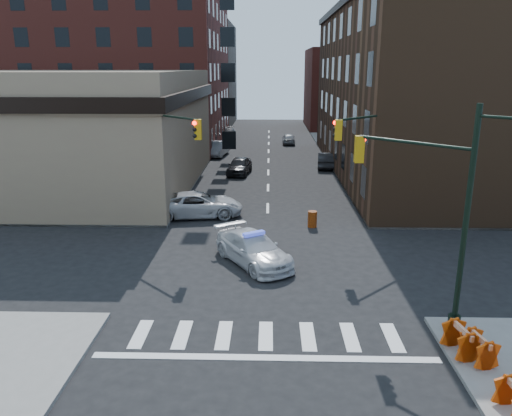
# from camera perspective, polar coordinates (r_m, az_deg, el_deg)

# --- Properties ---
(ground) EXTENTS (140.00, 140.00, 0.00)m
(ground) POSITION_cam_1_polar(r_m,az_deg,el_deg) (24.51, 1.25, -6.40)
(ground) COLOR black
(ground) RESTS_ON ground
(sidewalk_nw) EXTENTS (34.00, 54.50, 0.15)m
(sidewalk_nw) POSITION_cam_1_polar(r_m,az_deg,el_deg) (60.76, -20.93, 6.06)
(sidewalk_nw) COLOR gray
(sidewalk_nw) RESTS_ON ground
(sidewalk_ne) EXTENTS (34.00, 54.50, 0.15)m
(sidewalk_ne) POSITION_cam_1_polar(r_m,az_deg,el_deg) (60.70, 23.83, 5.75)
(sidewalk_ne) COLOR gray
(sidewalk_ne) RESTS_ON ground
(bank_building) EXTENTS (22.00, 22.00, 9.00)m
(bank_building) POSITION_cam_1_polar(r_m,az_deg,el_deg) (43.02, -22.10, 8.30)
(bank_building) COLOR #867357
(bank_building) RESTS_ON ground
(apartment_block) EXTENTS (25.00, 25.00, 24.00)m
(apartment_block) POSITION_cam_1_polar(r_m,az_deg,el_deg) (65.45, -15.71, 17.63)
(apartment_block) COLOR maroon
(apartment_block) RESTS_ON ground
(commercial_row_ne) EXTENTS (14.00, 34.00, 14.00)m
(commercial_row_ne) POSITION_cam_1_polar(r_m,az_deg,el_deg) (47.07, 17.90, 12.30)
(commercial_row_ne) COLOR #482F1C
(commercial_row_ne) RESTS_ON ground
(filler_nw) EXTENTS (20.00, 18.00, 16.00)m
(filler_nw) POSITION_cam_1_polar(r_m,az_deg,el_deg) (86.22, -9.53, 14.74)
(filler_nw) COLOR brown
(filler_nw) RESTS_ON ground
(filler_ne) EXTENTS (16.00, 16.00, 12.00)m
(filler_ne) POSITION_cam_1_polar(r_m,az_deg,el_deg) (81.96, 11.63, 13.20)
(filler_ne) COLOR maroon
(filler_ne) RESTS_ON ground
(signal_pole_se) EXTENTS (5.40, 5.27, 8.00)m
(signal_pole_se) POSITION_cam_1_polar(r_m,az_deg,el_deg) (18.76, 20.01, 0.50)
(signal_pole_se) COLOR black
(signal_pole_se) RESTS_ON sidewalk_se
(signal_pole_nw) EXTENTS (3.58, 3.67, 8.00)m
(signal_pole_nw) POSITION_cam_1_polar(r_m,az_deg,el_deg) (29.07, -10.30, 5.80)
(signal_pole_nw) COLOR black
(signal_pole_nw) RESTS_ON sidewalk_nw
(signal_pole_ne) EXTENTS (3.67, 3.58, 8.00)m
(signal_pole_ne) POSITION_cam_1_polar(r_m,az_deg,el_deg) (29.06, 13.01, 5.64)
(signal_pole_ne) COLOR black
(signal_pole_ne) RESTS_ON sidewalk_ne
(tree_ne_near) EXTENTS (3.00, 3.00, 4.85)m
(tree_ne_near) POSITION_cam_1_polar(r_m,az_deg,el_deg) (49.60, 10.26, 8.86)
(tree_ne_near) COLOR black
(tree_ne_near) RESTS_ON sidewalk_ne
(tree_ne_far) EXTENTS (3.00, 3.00, 4.85)m
(tree_ne_far) POSITION_cam_1_polar(r_m,az_deg,el_deg) (57.47, 9.09, 9.83)
(tree_ne_far) COLOR black
(tree_ne_far) RESTS_ON sidewalk_ne
(police_car) EXTENTS (4.50, 5.45, 1.49)m
(police_car) POSITION_cam_1_polar(r_m,az_deg,el_deg) (24.31, -0.30, -4.71)
(police_car) COLOR silver
(police_car) RESTS_ON ground
(pickup) EXTENTS (6.02, 3.44, 1.58)m
(pickup) POSITION_cam_1_polar(r_m,az_deg,el_deg) (32.12, -6.64, 0.40)
(pickup) COLOR #BABABE
(pickup) RESTS_ON ground
(parked_car_wnear) EXTENTS (2.36, 4.66, 1.52)m
(parked_car_wnear) POSITION_cam_1_polar(r_m,az_deg,el_deg) (44.83, -1.90, 4.86)
(parked_car_wnear) COLOR black
(parked_car_wnear) RESTS_ON ground
(parked_car_wfar) EXTENTS (2.30, 4.95, 1.57)m
(parked_car_wfar) POSITION_cam_1_polar(r_m,az_deg,el_deg) (54.36, -4.40, 6.78)
(parked_car_wfar) COLOR gray
(parked_car_wfar) RESTS_ON ground
(parked_car_wdeep) EXTENTS (2.10, 4.68, 1.33)m
(parked_car_wdeep) POSITION_cam_1_polar(r_m,az_deg,el_deg) (68.59, -3.14, 8.57)
(parked_car_wdeep) COLOR black
(parked_car_wdeep) RESTS_ON ground
(parked_car_enear) EXTENTS (1.96, 4.54, 1.45)m
(parked_car_enear) POSITION_cam_1_polar(r_m,az_deg,el_deg) (48.25, 8.00, 5.45)
(parked_car_enear) COLOR black
(parked_car_enear) RESTS_ON ground
(parked_car_efar) EXTENTS (1.58, 3.85, 1.30)m
(parked_car_efar) POSITION_cam_1_polar(r_m,az_deg,el_deg) (63.14, 3.76, 7.92)
(parked_car_efar) COLOR gray
(parked_car_efar) RESTS_ON ground
(pedestrian_a) EXTENTS (0.70, 0.46, 1.92)m
(pedestrian_a) POSITION_cam_1_polar(r_m,az_deg,el_deg) (33.63, -14.53, 1.25)
(pedestrian_a) COLOR black
(pedestrian_a) RESTS_ON sidewalk_nw
(pedestrian_b) EXTENTS (1.02, 0.95, 1.67)m
(pedestrian_b) POSITION_cam_1_polar(r_m,az_deg,el_deg) (32.41, -14.31, 0.50)
(pedestrian_b) COLOR black
(pedestrian_b) RESTS_ON sidewalk_nw
(pedestrian_c) EXTENTS (1.02, 0.93, 1.67)m
(pedestrian_c) POSITION_cam_1_polar(r_m,az_deg,el_deg) (34.05, -20.15, 0.75)
(pedestrian_c) COLOR #212832
(pedestrian_c) RESTS_ON sidewalk_nw
(barrel_road) EXTENTS (0.59, 0.59, 0.97)m
(barrel_road) POSITION_cam_1_polar(r_m,az_deg,el_deg) (30.07, 6.46, -1.27)
(barrel_road) COLOR #EF590B
(barrel_road) RESTS_ON ground
(barrel_bank) EXTENTS (0.70, 0.70, 0.96)m
(barrel_bank) POSITION_cam_1_polar(r_m,az_deg,el_deg) (32.41, -8.43, -0.09)
(barrel_bank) COLOR #DC500A
(barrel_bank) RESTS_ON ground
(barricade_se_a) EXTENTS (0.86, 1.39, 0.98)m
(barricade_se_a) POSITION_cam_1_polar(r_m,az_deg,el_deg) (18.17, 22.37, -13.81)
(barricade_se_a) COLOR red
(barricade_se_a) RESTS_ON sidewalk_se
(barricade_se_b) EXTENTS (0.84, 1.32, 0.92)m
(barricade_se_b) POSITION_cam_1_polar(r_m,az_deg,el_deg) (17.98, 24.11, -14.46)
(barricade_se_b) COLOR red
(barricade_se_b) RESTS_ON sidewalk_se
(barricade_nw_a) EXTENTS (1.18, 0.74, 0.83)m
(barricade_nw_a) POSITION_cam_1_polar(r_m,az_deg,el_deg) (32.68, -14.58, -0.16)
(barricade_nw_a) COLOR #E7490A
(barricade_nw_a) RESTS_ON sidewalk_nw
(barricade_nw_b) EXTENTS (1.14, 0.59, 0.85)m
(barricade_nw_b) POSITION_cam_1_polar(r_m,az_deg,el_deg) (31.79, -14.18, -0.55)
(barricade_nw_b) COLOR red
(barricade_nw_b) RESTS_ON sidewalk_nw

